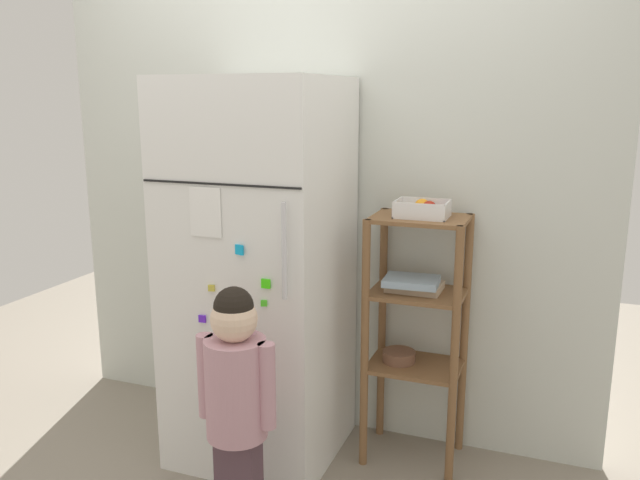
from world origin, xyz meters
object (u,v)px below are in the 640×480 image
Objects in this scene: child_standing at (236,387)px; refrigerator at (260,273)px; pantry_shelf_unit at (415,314)px; fruit_bin at (424,210)px.

refrigerator is at bearing 107.19° from child_standing.
pantry_shelf_unit is at bearing 14.42° from refrigerator.
refrigerator is 0.71m from pantry_shelf_unit.
child_standing is at bearing -124.96° from fruit_bin.
pantry_shelf_unit is 0.47m from fruit_bin.
child_standing is at bearing -123.85° from pantry_shelf_unit.
pantry_shelf_unit is (0.67, 0.17, -0.16)m from refrigerator.
refrigerator is at bearing -165.85° from fruit_bin.
fruit_bin reaches higher than child_standing.
fruit_bin is at bearing 5.65° from pantry_shelf_unit.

